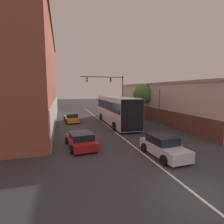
{
  "coord_description": "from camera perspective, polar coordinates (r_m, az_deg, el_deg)",
  "views": [
    {
      "loc": [
        -5.64,
        -5.81,
        4.67
      ],
      "look_at": [
        0.33,
        14.53,
        1.91
      ],
      "focal_mm": 28.0,
      "sensor_mm": 36.0,
      "label": 1
    }
  ],
  "objects": [
    {
      "name": "building_left_brick",
      "position": [
        26.91,
        -28.07,
        10.44
      ],
      "size": [
        9.19,
        27.68,
        12.74
      ],
      "color": "#995138",
      "rests_on": "ground_plane"
    },
    {
      "name": "bus",
      "position": [
        23.29,
        1.41,
        1.0
      ],
      "size": [
        2.98,
        11.26,
        3.7
      ],
      "rotation": [
        0.0,
        0.0,
        1.56
      ],
      "color": "#B7B7BC",
      "rests_on": "ground_plane"
    },
    {
      "name": "parked_car_left_near",
      "position": [
        14.54,
        -10.14,
        -8.95
      ],
      "size": [
        2.44,
        4.24,
        1.25
      ],
      "rotation": [
        0.0,
        0.0,
        1.68
      ],
      "color": "red",
      "rests_on": "ground_plane"
    },
    {
      "name": "hatchback_foreground",
      "position": [
        13.0,
        16.4,
        -10.73
      ],
      "size": [
        2.05,
        4.08,
        1.45
      ],
      "rotation": [
        0.0,
        0.0,
        1.61
      ],
      "color": "silver",
      "rests_on": "ground_plane"
    },
    {
      "name": "building_right_storefront",
      "position": [
        28.7,
        18.12,
        3.58
      ],
      "size": [
        6.48,
        25.73,
        5.62
      ],
      "color": "beige",
      "rests_on": "ground_plane"
    },
    {
      "name": "ground_plane",
      "position": [
        9.35,
        26.13,
        -23.37
      ],
      "size": [
        160.0,
        160.0,
        0.0
      ],
      "primitive_type": "plane",
      "color": "#38383D"
    },
    {
      "name": "street_tree_near",
      "position": [
        27.87,
        9.92,
        5.81
      ],
      "size": [
        2.92,
        2.62,
        5.56
      ],
      "color": "brown",
      "rests_on": "ground_plane"
    },
    {
      "name": "parked_car_left_mid",
      "position": [
        25.83,
        -13.11,
        -1.8
      ],
      "size": [
        2.13,
        4.58,
        1.28
      ],
      "rotation": [
        0.0,
        0.0,
        1.64
      ],
      "color": "orange",
      "rests_on": "ground_plane"
    },
    {
      "name": "traffic_signal_gantry",
      "position": [
        33.58,
        -0.23,
        8.37
      ],
      "size": [
        8.23,
        0.36,
        7.26
      ],
      "color": "black",
      "rests_on": "ground_plane"
    },
    {
      "name": "street_lamp",
      "position": [
        22.97,
        15.16,
        2.2
      ],
      "size": [
        0.28,
        0.28,
        5.0
      ],
      "color": "#47474C",
      "rests_on": "ground_plane"
    },
    {
      "name": "lane_center_line",
      "position": [
        22.28,
        -1.32,
        -4.67
      ],
      "size": [
        0.14,
        42.46,
        0.01
      ],
      "color": "silver",
      "rests_on": "ground_plane"
    }
  ]
}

